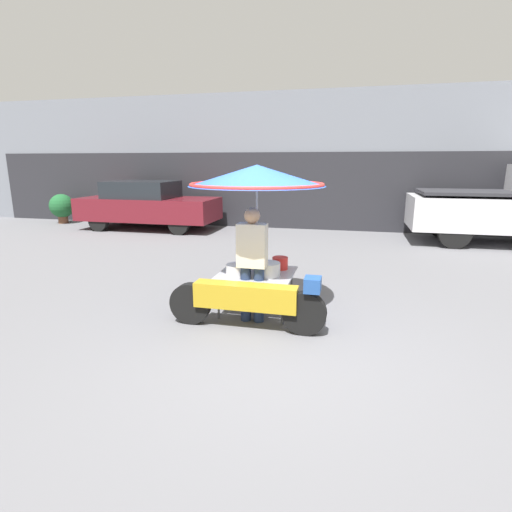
# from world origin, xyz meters

# --- Properties ---
(ground_plane) EXTENTS (36.00, 36.00, 0.00)m
(ground_plane) POSITION_xyz_m (0.00, 0.00, 0.00)
(ground_plane) COLOR slate
(shopfront_building) EXTENTS (28.00, 2.06, 4.23)m
(shopfront_building) POSITION_xyz_m (0.00, 9.45, 2.10)
(shopfront_building) COLOR gray
(shopfront_building) RESTS_ON ground
(vendor_motorcycle_cart) EXTENTS (2.07, 1.85, 2.07)m
(vendor_motorcycle_cart) POSITION_xyz_m (-0.48, 0.93, 1.60)
(vendor_motorcycle_cart) COLOR black
(vendor_motorcycle_cart) RESTS_ON ground
(vendor_person) EXTENTS (0.38, 0.22, 1.54)m
(vendor_person) POSITION_xyz_m (-0.47, 0.66, 0.86)
(vendor_person) COLOR navy
(vendor_person) RESTS_ON ground
(parked_car) EXTENTS (4.33, 1.75, 1.52)m
(parked_car) POSITION_xyz_m (-5.57, 7.26, 0.78)
(parked_car) COLOR black
(parked_car) RESTS_ON ground
(potted_plant) EXTENTS (0.82, 0.82, 1.02)m
(potted_plant) POSITION_xyz_m (-9.09, 7.67, 0.59)
(potted_plant) COLOR brown
(potted_plant) RESTS_ON ground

